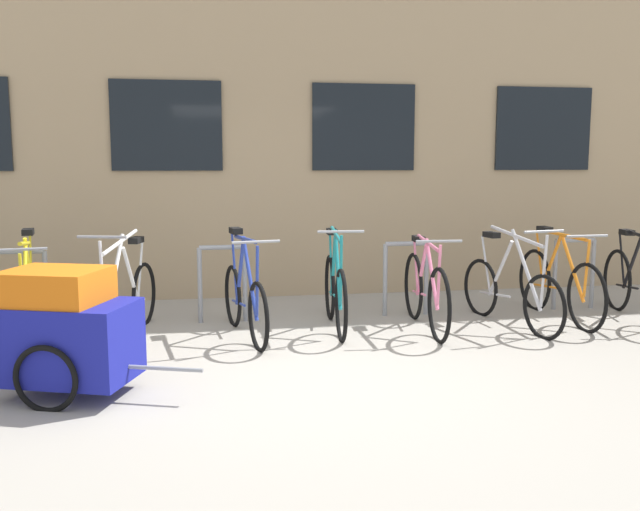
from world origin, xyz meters
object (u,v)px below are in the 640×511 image
bicycle_silver (510,290)px  bicycle_orange (559,284)px  bicycle_pink (425,291)px  bicycle_teal (335,291)px  bicycle_blue (245,299)px  bicycle_white (125,299)px  bike_trailer (67,330)px  bicycle_yellow (29,303)px  bicycle_black (638,284)px

bicycle_silver → bicycle_orange: 0.67m
bicycle_pink → bicycle_teal: bearing=169.6°
bicycle_blue → bicycle_teal: 0.94m
bicycle_blue → bicycle_pink: bearing=0.5°
bicycle_white → bike_trailer: size_ratio=1.17×
bicycle_teal → bike_trailer: bearing=-143.9°
bicycle_blue → bicycle_white: bearing=173.3°
bicycle_pink → bike_trailer: 3.52m
bicycle_pink → bike_trailer: size_ratio=1.18×
bicycle_silver → bicycle_orange: size_ratio=0.97×
bicycle_white → bicycle_pink: size_ratio=1.00×
bicycle_silver → bicycle_yellow: bearing=178.3°
bicycle_pink → bicycle_orange: bearing=6.2°
bicycle_pink → bike_trailer: bearing=-154.7°
bicycle_pink → bicycle_orange: bicycle_orange is taller
bicycle_blue → bicycle_orange: bearing=3.1°
bicycle_pink → bicycle_teal: size_ratio=1.05×
bicycle_blue → bicycle_orange: size_ratio=0.92×
bicycle_orange → bike_trailer: 5.02m
bicycle_teal → bicycle_yellow: bearing=-179.2°
bicycle_teal → bike_trailer: 2.83m
bicycle_silver → bicycle_blue: 2.73m
bicycle_teal → bicycle_blue: bearing=-169.0°
bicycle_yellow → bicycle_pink: (3.83, -0.12, 0.01)m
bicycle_orange → bicycle_yellow: bearing=-179.5°
bicycle_white → bicycle_silver: 3.86m
bicycle_yellow → bicycle_pink: 3.83m
bicycle_silver → bike_trailer: (-4.09, -1.48, 0.12)m
bike_trailer → bicycle_orange: bearing=19.5°
bicycle_pink → bicycle_teal: bicycle_teal is taller
bicycle_silver → bicycle_pink: (-0.90, 0.02, 0.02)m
bicycle_silver → bicycle_teal: size_ratio=1.04×
bicycle_yellow → bicycle_orange: bearing=0.5°
bicycle_orange → bicycle_blue: bearing=-176.9°
bicycle_black → bicycle_teal: size_ratio=1.05×
bicycle_pink → bike_trailer: bicycle_pink is taller
bicycle_silver → bike_trailer: bearing=-160.1°
bicycle_white → bike_trailer: 1.64m
bicycle_pink → bicycle_orange: (1.55, 0.17, -0.00)m
bicycle_pink → bicycle_teal: 0.91m
bicycle_white → bicycle_pink: bearing=-2.3°
bicycle_silver → bicycle_black: (1.47, 0.03, 0.02)m
bicycle_blue → bicycle_yellow: bearing=176.1°
bicycle_white → bike_trailer: (-0.23, -1.62, 0.11)m
bicycle_blue → bicycle_teal: bearing=11.0°
bicycle_blue → bicycle_yellow: 2.01m
bicycle_white → bicycle_teal: (2.06, 0.05, 0.01)m
bicycle_teal → bike_trailer: (-2.29, -1.67, 0.10)m
bicycle_silver → bicycle_pink: size_ratio=0.99×
bicycle_white → bicycle_blue: 1.14m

